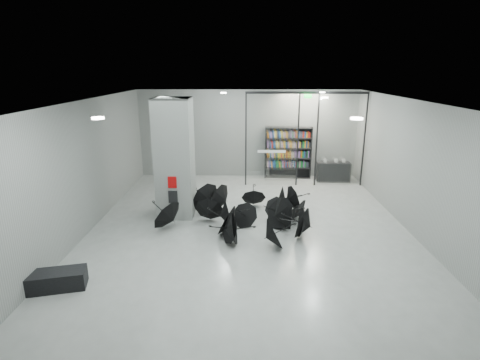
{
  "coord_description": "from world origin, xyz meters",
  "views": [
    {
      "loc": [
        -0.15,
        -10.32,
        4.89
      ],
      "look_at": [
        -0.3,
        1.5,
        1.4
      ],
      "focal_mm": 28.27,
      "sensor_mm": 36.0,
      "label": 1
    }
  ],
  "objects_px": {
    "bench": "(56,280)",
    "column": "(175,158)",
    "umbrella_cluster": "(252,218)",
    "bookshelf": "(288,153)",
    "shop_counter": "(333,172)"
  },
  "relations": [
    {
      "from": "column",
      "to": "umbrella_cluster",
      "type": "bearing_deg",
      "value": -22.06
    },
    {
      "from": "column",
      "to": "umbrella_cluster",
      "type": "height_order",
      "value": "column"
    },
    {
      "from": "shop_counter",
      "to": "bookshelf",
      "type": "bearing_deg",
      "value": 163.97
    },
    {
      "from": "bench",
      "to": "umbrella_cluster",
      "type": "xyz_separation_m",
      "value": [
        4.59,
        3.63,
        0.09
      ]
    },
    {
      "from": "bench",
      "to": "column",
      "type": "bearing_deg",
      "value": 53.07
    },
    {
      "from": "column",
      "to": "shop_counter",
      "type": "relative_size",
      "value": 2.73
    },
    {
      "from": "bookshelf",
      "to": "shop_counter",
      "type": "height_order",
      "value": "bookshelf"
    },
    {
      "from": "column",
      "to": "bench",
      "type": "xyz_separation_m",
      "value": [
        -2.0,
        -4.68,
        -1.79
      ]
    },
    {
      "from": "column",
      "to": "bench",
      "type": "height_order",
      "value": "column"
    },
    {
      "from": "bench",
      "to": "shop_counter",
      "type": "distance_m",
      "value": 12.15
    },
    {
      "from": "column",
      "to": "bookshelf",
      "type": "xyz_separation_m",
      "value": [
        4.36,
        4.75,
        -0.82
      ]
    },
    {
      "from": "umbrella_cluster",
      "to": "bookshelf",
      "type": "bearing_deg",
      "value": 73.09
    },
    {
      "from": "bench",
      "to": "bookshelf",
      "type": "distance_m",
      "value": 11.42
    },
    {
      "from": "shop_counter",
      "to": "column",
      "type": "bearing_deg",
      "value": -145.9
    },
    {
      "from": "bench",
      "to": "umbrella_cluster",
      "type": "bearing_deg",
      "value": 24.53
    }
  ]
}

